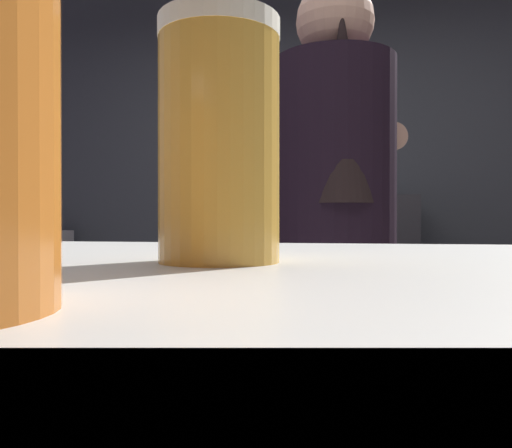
{
  "coord_description": "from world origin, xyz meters",
  "views": [
    {
      "loc": [
        0.16,
        -1.32,
        1.08
      ],
      "look_at": [
        0.07,
        -0.75,
        1.08
      ],
      "focal_mm": 35.65,
      "sensor_mm": 36.0,
      "label": 1
    }
  ],
  "objects_px": {
    "bartender": "(335,243)",
    "bottle_hot_sauce": "(319,182)",
    "bottle_soy": "(286,185)",
    "pint_glass_far": "(219,142)",
    "mini_fridge": "(6,306)",
    "bottle_olive_oil": "(268,180)",
    "mixing_bowl": "(210,254)",
    "chefs_knife": "(415,265)",
    "bottle_vinegar": "(333,183)"
  },
  "relations": [
    {
      "from": "bottle_vinegar",
      "to": "bottle_hot_sauce",
      "type": "xyz_separation_m",
      "value": [
        -0.08,
        -0.1,
        -0.0
      ]
    },
    {
      "from": "bartender",
      "to": "bottle_soy",
      "type": "height_order",
      "value": "bartender"
    },
    {
      "from": "mini_fridge",
      "to": "bottle_olive_oil",
      "type": "height_order",
      "value": "bottle_olive_oil"
    },
    {
      "from": "mixing_bowl",
      "to": "bottle_vinegar",
      "type": "xyz_separation_m",
      "value": [
        0.47,
        1.3,
        0.37
      ]
    },
    {
      "from": "bartender",
      "to": "bottle_olive_oil",
      "type": "distance_m",
      "value": 1.83
    },
    {
      "from": "bottle_vinegar",
      "to": "bartender",
      "type": "bearing_deg",
      "value": -89.36
    },
    {
      "from": "chefs_knife",
      "to": "bottle_olive_oil",
      "type": "xyz_separation_m",
      "value": [
        -0.71,
        1.34,
        0.41
      ]
    },
    {
      "from": "mixing_bowl",
      "to": "mini_fridge",
      "type": "bearing_deg",
      "value": 146.37
    },
    {
      "from": "mini_fridge",
      "to": "bottle_soy",
      "type": "height_order",
      "value": "bottle_soy"
    },
    {
      "from": "bartender",
      "to": "bottle_soy",
      "type": "distance_m",
      "value": 1.82
    },
    {
      "from": "mini_fridge",
      "to": "bottle_hot_sauce",
      "type": "distance_m",
      "value": 2.22
    },
    {
      "from": "pint_glass_far",
      "to": "bottle_vinegar",
      "type": "relative_size",
      "value": 0.64
    },
    {
      "from": "pint_glass_far",
      "to": "bottle_olive_oil",
      "type": "height_order",
      "value": "bottle_olive_oil"
    },
    {
      "from": "bottle_vinegar",
      "to": "mixing_bowl",
      "type": "bearing_deg",
      "value": -109.86
    },
    {
      "from": "bottle_soy",
      "to": "bottle_olive_oil",
      "type": "relative_size",
      "value": 0.68
    },
    {
      "from": "bottle_olive_oil",
      "to": "mini_fridge",
      "type": "bearing_deg",
      "value": -175.89
    },
    {
      "from": "mini_fridge",
      "to": "bottle_hot_sauce",
      "type": "xyz_separation_m",
      "value": [
        2.07,
        0.08,
        0.81
      ]
    },
    {
      "from": "pint_glass_far",
      "to": "bottle_soy",
      "type": "xyz_separation_m",
      "value": [
        -0.25,
        2.92,
        0.17
      ]
    },
    {
      "from": "bottle_hot_sauce",
      "to": "mixing_bowl",
      "type": "bearing_deg",
      "value": -107.86
    },
    {
      "from": "mini_fridge",
      "to": "bartender",
      "type": "distance_m",
      "value": 2.76
    },
    {
      "from": "chefs_knife",
      "to": "bartender",
      "type": "bearing_deg",
      "value": -126.63
    },
    {
      "from": "pint_glass_far",
      "to": "bottle_hot_sauce",
      "type": "xyz_separation_m",
      "value": [
        -0.04,
        2.86,
        0.19
      ]
    },
    {
      "from": "mixing_bowl",
      "to": "pint_glass_far",
      "type": "distance_m",
      "value": 1.72
    },
    {
      "from": "mixing_bowl",
      "to": "bottle_olive_oil",
      "type": "distance_m",
      "value": 1.3
    },
    {
      "from": "mini_fridge",
      "to": "bottle_soy",
      "type": "distance_m",
      "value": 2.03
    },
    {
      "from": "chefs_knife",
      "to": "bottle_hot_sauce",
      "type": "height_order",
      "value": "bottle_hot_sauce"
    },
    {
      "from": "bartender",
      "to": "bottle_vinegar",
      "type": "relative_size",
      "value": 7.89
    },
    {
      "from": "mixing_bowl",
      "to": "bottle_soy",
      "type": "bearing_deg",
      "value": 82.04
    },
    {
      "from": "mini_fridge",
      "to": "bottle_vinegar",
      "type": "distance_m",
      "value": 2.31
    },
    {
      "from": "bottle_olive_oil",
      "to": "bottle_hot_sauce",
      "type": "distance_m",
      "value": 0.33
    },
    {
      "from": "chefs_knife",
      "to": "mini_fridge",
      "type": "bearing_deg",
      "value": 151.36
    },
    {
      "from": "bottle_soy",
      "to": "mini_fridge",
      "type": "bearing_deg",
      "value": -175.6
    },
    {
      "from": "chefs_knife",
      "to": "pint_glass_far",
      "type": "height_order",
      "value": "pint_glass_far"
    },
    {
      "from": "bottle_soy",
      "to": "pint_glass_far",
      "type": "bearing_deg",
      "value": -85.12
    },
    {
      "from": "mixing_bowl",
      "to": "bottle_soy",
      "type": "xyz_separation_m",
      "value": [
        0.18,
        1.26,
        0.35
      ]
    },
    {
      "from": "bottle_soy",
      "to": "bottle_hot_sauce",
      "type": "height_order",
      "value": "bottle_hot_sauce"
    },
    {
      "from": "pint_glass_far",
      "to": "bottle_soy",
      "type": "height_order",
      "value": "bottle_soy"
    },
    {
      "from": "bottle_soy",
      "to": "bottle_hot_sauce",
      "type": "bearing_deg",
      "value": -16.49
    },
    {
      "from": "chefs_knife",
      "to": "bottle_vinegar",
      "type": "relative_size",
      "value": 1.08
    },
    {
      "from": "mini_fridge",
      "to": "bartender",
      "type": "bearing_deg",
      "value": -36.82
    },
    {
      "from": "pint_glass_far",
      "to": "bottle_vinegar",
      "type": "bearing_deg",
      "value": 89.16
    },
    {
      "from": "bartender",
      "to": "chefs_knife",
      "type": "xyz_separation_m",
      "value": [
        0.28,
        0.41,
        -0.1
      ]
    },
    {
      "from": "bartender",
      "to": "chefs_knife",
      "type": "height_order",
      "value": "bartender"
    },
    {
      "from": "mini_fridge",
      "to": "chefs_knife",
      "type": "bearing_deg",
      "value": -26.46
    },
    {
      "from": "mixing_bowl",
      "to": "bottle_vinegar",
      "type": "relative_size",
      "value": 0.9
    },
    {
      "from": "bartender",
      "to": "bottle_hot_sauce",
      "type": "xyz_separation_m",
      "value": [
        -0.1,
        1.71,
        0.3
      ]
    },
    {
      "from": "bartender",
      "to": "mixing_bowl",
      "type": "distance_m",
      "value": 0.71
    },
    {
      "from": "bottle_hot_sauce",
      "to": "chefs_knife",
      "type": "bearing_deg",
      "value": -73.63
    },
    {
      "from": "chefs_knife",
      "to": "bottle_vinegar",
      "type": "height_order",
      "value": "bottle_vinegar"
    },
    {
      "from": "bottle_soy",
      "to": "bottle_olive_oil",
      "type": "xyz_separation_m",
      "value": [
        -0.11,
        -0.02,
        0.03
      ]
    }
  ]
}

